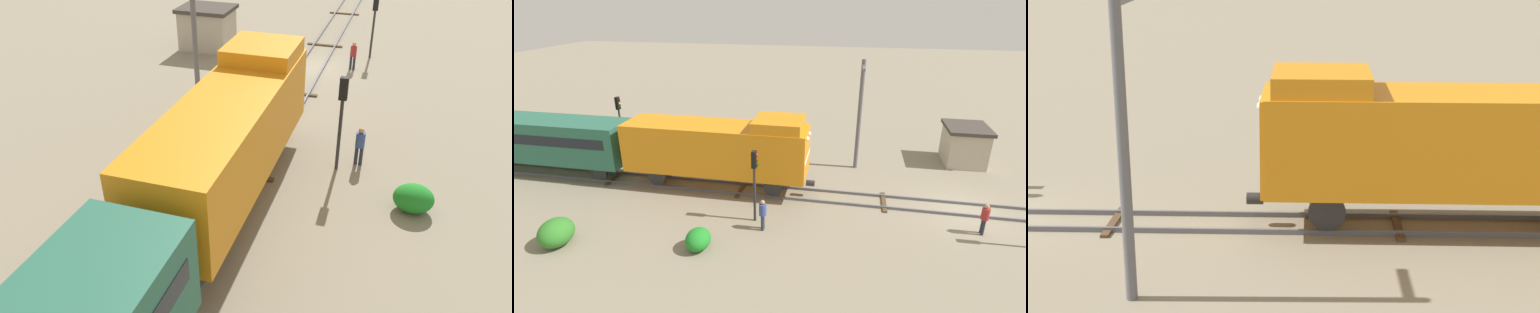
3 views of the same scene
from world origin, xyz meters
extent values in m
plane|color=gray|center=(0.00, 0.00, 0.00)|extent=(155.41, 155.41, 0.00)
cube|color=#595960|center=(-0.72, 0.00, 0.08)|extent=(0.10, 103.61, 0.16)
cube|color=#595960|center=(0.72, 0.00, 0.08)|extent=(0.10, 103.61, 0.16)
cube|color=#4C3823|center=(0.00, -12.95, 0.04)|extent=(2.40, 0.24, 0.09)
cube|color=#4C3823|center=(0.00, -4.32, 0.04)|extent=(2.40, 0.24, 0.09)
cube|color=#4C3823|center=(0.00, 4.32, 0.04)|extent=(2.40, 0.24, 0.09)
cube|color=#4C3823|center=(0.00, 12.95, 0.04)|extent=(2.40, 0.24, 0.09)
cube|color=orange|center=(0.00, 14.50, 2.71)|extent=(2.90, 11.00, 2.90)
cube|color=orange|center=(0.00, 10.60, 4.46)|extent=(2.75, 2.80, 0.60)
cube|color=orange|center=(0.00, 8.95, 2.71)|extent=(2.84, 0.10, 2.84)
cube|color=white|center=(0.00, 8.91, 2.51)|extent=(2.46, 0.06, 0.20)
sphere|color=white|center=(-0.45, 8.90, 3.81)|extent=(0.28, 0.28, 0.28)
sphere|color=white|center=(0.45, 8.90, 3.81)|extent=(0.28, 0.28, 0.28)
cylinder|color=#262628|center=(0.00, 8.65, 0.86)|extent=(0.36, 0.50, 0.36)
cylinder|color=#262628|center=(-0.72, 10.80, 0.71)|extent=(0.18, 1.10, 1.10)
cylinder|color=#262628|center=(0.72, 10.80, 0.71)|extent=(0.18, 1.10, 1.10)
cylinder|color=#262628|center=(-0.72, 18.20, 0.71)|extent=(0.18, 1.10, 1.10)
cylinder|color=#262628|center=(0.72, 18.20, 0.71)|extent=(0.18, 1.10, 1.10)
cylinder|color=#262628|center=(-3.20, -2.81, 1.96)|extent=(0.14, 0.14, 3.92)
cube|color=black|center=(-3.20, -2.81, 3.47)|extent=(0.32, 0.24, 0.90)
sphere|color=#3C3306|center=(-3.20, -2.95, 3.46)|extent=(0.16, 0.16, 0.16)
sphere|color=green|center=(-3.20, -2.95, 3.18)|extent=(0.16, 0.16, 0.16)
cylinder|color=#262628|center=(-3.40, 11.25, 2.00)|extent=(0.14, 0.14, 4.00)
cube|color=black|center=(-3.40, 11.25, 3.55)|extent=(0.32, 0.24, 0.90)
sphere|color=red|center=(-3.40, 11.11, 3.82)|extent=(0.16, 0.16, 0.16)
sphere|color=#3C3306|center=(-3.40, 11.11, 3.54)|extent=(0.16, 0.16, 0.16)
sphere|color=black|center=(-3.40, 11.11, 3.26)|extent=(0.16, 0.16, 0.16)
cylinder|color=#262B38|center=(-2.50, -0.35, 0.42)|extent=(0.15, 0.15, 0.85)
cylinder|color=#262B38|center=(-2.30, -0.35, 0.42)|extent=(0.15, 0.15, 0.85)
cylinder|color=maroon|center=(-2.40, -0.35, 1.16)|extent=(0.38, 0.38, 0.62)
sphere|color=tan|center=(-2.40, -0.35, 1.58)|extent=(0.23, 0.23, 0.23)
cylinder|color=#262B38|center=(-4.30, 10.65, 0.42)|extent=(0.15, 0.15, 0.85)
cylinder|color=#262B38|center=(-4.10, 10.65, 0.42)|extent=(0.15, 0.15, 0.85)
cylinder|color=#33478C|center=(-4.20, 10.65, 1.16)|extent=(0.38, 0.38, 0.62)
sphere|color=tan|center=(-4.20, 10.65, 1.58)|extent=(0.23, 0.23, 0.23)
cylinder|color=#595960|center=(5.00, 6.00, 3.76)|extent=(0.28, 0.28, 7.51)
cube|color=#B2A893|center=(7.50, -1.58, 1.25)|extent=(3.20, 2.60, 2.50)
cube|color=#3F3833|center=(7.50, -1.58, 2.62)|extent=(3.50, 2.90, 0.24)
cube|color=#2D2319|center=(7.50, -2.90, 0.95)|extent=(0.80, 0.06, 1.90)
ellipsoid|color=#1F8026|center=(-6.49, 13.29, 0.53)|extent=(1.45, 1.18, 1.05)
camera|label=1|loc=(-5.47, 28.88, 10.93)|focal=35.00mm
camera|label=2|loc=(-21.56, 6.74, 11.25)|focal=28.00mm
camera|label=3|loc=(22.20, 10.32, 8.72)|focal=55.00mm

